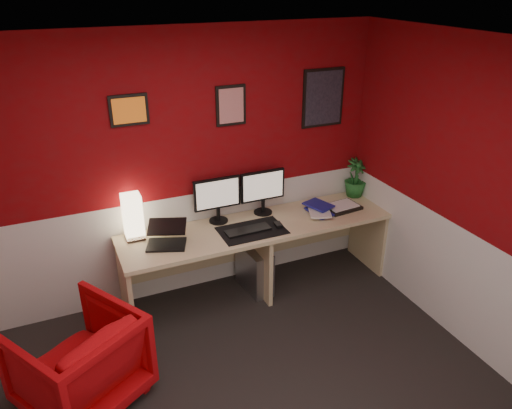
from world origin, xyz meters
name	(u,v)px	position (x,y,z in m)	size (l,w,h in m)	color
ceiling	(243,56)	(0.00, 0.00, 2.50)	(4.00, 3.50, 0.01)	white
wall_back	(170,172)	(0.00, 1.75, 1.25)	(4.00, 0.01, 2.50)	maroon
wall_right	(491,211)	(2.00, 0.00, 1.25)	(0.01, 3.50, 2.50)	maroon
wainscot_back	(176,245)	(0.00, 1.75, 0.50)	(4.00, 0.01, 1.00)	silver
wainscot_right	(472,294)	(2.00, 0.00, 0.50)	(0.01, 3.50, 1.00)	silver
desk	(258,258)	(0.71, 1.41, 0.36)	(2.60, 0.65, 0.73)	#D2BB86
shoji_lamp	(133,218)	(-0.39, 1.62, 0.93)	(0.16, 0.16, 0.40)	#FFE5B2
laptop	(166,235)	(-0.17, 1.37, 0.84)	(0.33, 0.23, 0.22)	black
monitor_left	(218,193)	(0.40, 1.63, 1.02)	(0.45, 0.06, 0.58)	black
monitor_right	(263,186)	(0.86, 1.62, 1.02)	(0.45, 0.06, 0.58)	black
desk_mat	(252,230)	(0.61, 1.32, 0.73)	(0.60, 0.38, 0.01)	black
keyboard	(248,230)	(0.57, 1.32, 0.74)	(0.42, 0.14, 0.02)	black
mouse	(278,225)	(0.87, 1.30, 0.75)	(0.06, 0.10, 0.03)	black
book_bottom	(312,214)	(1.27, 1.38, 0.74)	(0.21, 0.28, 0.03)	navy
book_middle	(309,212)	(1.25, 1.39, 0.77)	(0.20, 0.28, 0.02)	silver
book_top	(312,208)	(1.28, 1.41, 0.79)	(0.20, 0.27, 0.03)	navy
zen_tray	(342,207)	(1.62, 1.40, 0.74)	(0.35, 0.25, 0.03)	black
potted_plant	(355,178)	(1.91, 1.61, 0.93)	(0.23, 0.23, 0.40)	#19591E
pc_tower	(254,269)	(0.69, 1.45, 0.23)	(0.20, 0.45, 0.45)	#99999E
armchair	(78,361)	(-1.03, 0.65, 0.36)	(0.77, 0.79, 0.72)	#BF070B
art_left	(129,110)	(-0.31, 1.74, 1.85)	(0.32, 0.02, 0.26)	orange
art_center	(231,105)	(0.59, 1.74, 1.80)	(0.28, 0.02, 0.36)	red
art_right	(323,98)	(1.54, 1.74, 1.78)	(0.44, 0.02, 0.56)	black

